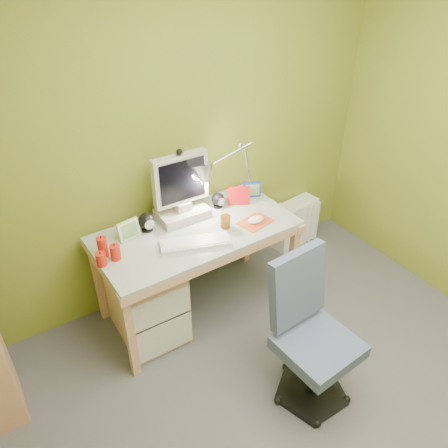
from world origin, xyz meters
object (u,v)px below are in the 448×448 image
desk_lamp (238,158)px  task_chair (318,346)px  monitor (181,186)px  desk (197,271)px  radiator (295,223)px

desk_lamp → task_chair: 1.34m
monitor → task_chair: monitor is taller
desk → radiator: 1.16m
desk → radiator: size_ratio=3.22×
desk → monitor: size_ratio=2.71×
monitor → desk_lamp: desk_lamp is taller
task_chair → desk: bearing=97.6°
desk → desk_lamp: (0.45, 0.18, 0.68)m
task_chair → radiator: size_ratio=2.04×
desk → monitor: bearing=88.4°
task_chair → desk_lamp: bearing=74.1°
desk → monitor: 0.62m
desk → radiator: desk is taller
task_chair → radiator: bearing=49.7°
desk_lamp → task_chair: size_ratio=0.78×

